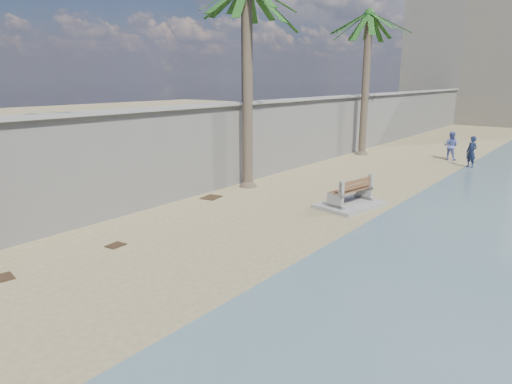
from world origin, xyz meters
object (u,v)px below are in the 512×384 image
Objects in this scene: bench_far at (350,195)px; palm_back at (369,16)px; person_b at (451,144)px; person_a at (472,150)px.

palm_back is at bearing 113.10° from bench_far.
person_b is (4.89, 1.33, -7.21)m from palm_back.
person_a reaches higher than bench_far.
palm_back is 4.99× the size of person_b.
bench_far is 14.51m from palm_back.
person_b is at bearing 160.11° from person_a.
palm_back is at bearing 14.86° from person_b.
person_a is at bearing 81.56° from bench_far.
person_a is (1.61, 10.84, 0.51)m from bench_far.
palm_back reaches higher than person_b.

